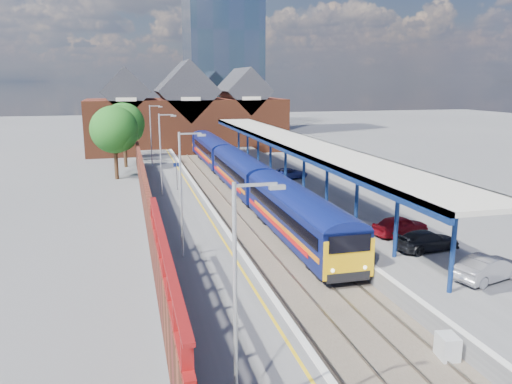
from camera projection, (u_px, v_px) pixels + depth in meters
ground at (220, 185)px, 52.52m from camera, size 240.00×240.00×0.00m
ballast_bed at (241, 207)px, 43.07m from camera, size 6.00×76.00×0.06m
rails at (241, 206)px, 43.05m from camera, size 4.51×76.00×0.14m
left_platform at (176, 206)px, 41.62m from camera, size 5.00×76.00×1.00m
right_platform at (306, 198)px, 44.44m from camera, size 6.00×76.00×1.00m
coping_left at (204, 198)px, 42.08m from camera, size 0.30×76.00×0.05m
coping_right at (276, 194)px, 43.62m from camera, size 0.30×76.00×0.05m
yellow_line at (197, 199)px, 41.94m from camera, size 0.14×76.00×0.01m
train at (225, 158)px, 56.48m from camera, size 2.90×65.91×3.45m
canopy at (294, 142)px, 45.12m from camera, size 4.50×52.00×4.48m
lamp_post_a at (240, 287)px, 13.97m from camera, size 1.48×0.18×7.00m
lamp_post_b at (183, 187)px, 27.20m from camera, size 1.48×0.18×7.00m
lamp_post_c at (162, 149)px, 42.32m from camera, size 1.48×0.18×7.00m
lamp_post_d at (152, 132)px, 57.44m from camera, size 1.48×0.18×7.00m
platform_sign at (177, 171)px, 45.04m from camera, size 0.55×0.08×2.50m
brick_wall at (147, 203)px, 34.45m from camera, size 0.35×50.00×3.86m
station_building at (186, 115)px, 77.80m from camera, size 30.00×12.12×13.78m
glass_tower at (222, 32)px, 97.85m from camera, size 14.20×14.20×40.30m
tree_near at (116, 131)px, 54.40m from camera, size 5.20×5.20×8.10m
tree_far at (125, 125)px, 62.21m from camera, size 5.20×5.20×8.10m
parked_car_red at (400, 225)px, 31.81m from camera, size 4.00×2.25×1.29m
parked_car_silver at (489, 268)px, 24.59m from camera, size 4.11×2.34×1.28m
parked_car_dark at (427, 240)px, 29.01m from camera, size 4.18×2.12×1.16m
parked_car_blue at (289, 173)px, 50.34m from camera, size 4.39×2.96×1.12m
relay_cabinet at (447, 347)px, 19.44m from camera, size 0.81×0.98×1.00m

